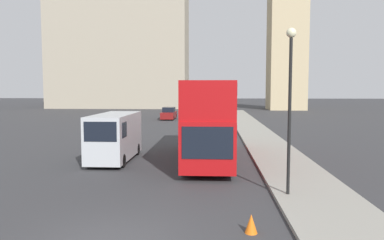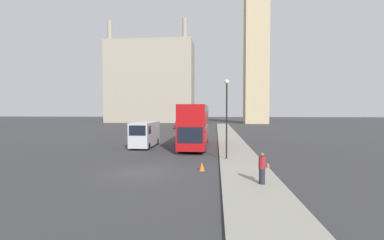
{
  "view_description": "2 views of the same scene",
  "coord_description": "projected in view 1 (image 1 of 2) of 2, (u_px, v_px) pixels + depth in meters",
  "views": [
    {
      "loc": [
        2.74,
        -9.5,
        4.08
      ],
      "look_at": [
        1.53,
        11.19,
        2.35
      ],
      "focal_mm": 35.0,
      "sensor_mm": 36.0,
      "label": 1
    },
    {
      "loc": [
        4.71,
        -15.54,
        3.86
      ],
      "look_at": [
        1.36,
        20.26,
        2.59
      ],
      "focal_mm": 24.0,
      "sensor_mm": 36.0,
      "label": 2
    }
  ],
  "objects": [
    {
      "name": "building_block_distant",
      "position": [
        120.0,
        44.0,
        80.65
      ],
      "size": [
        28.97,
        12.21,
        33.13
      ],
      "color": "#9E937F",
      "rests_on": "ground_plane"
    },
    {
      "name": "white_van",
      "position": [
        115.0,
        136.0,
        21.09
      ],
      "size": [
        1.97,
        5.51,
        2.66
      ],
      "color": "#B2B7BC",
      "rests_on": "ground_plane"
    },
    {
      "name": "traffic_cone",
      "position": [
        251.0,
        224.0,
        10.57
      ],
      "size": [
        0.36,
        0.36,
        0.55
      ],
      "color": "orange",
      "rests_on": "ground_plane"
    },
    {
      "name": "red_double_decker_bus",
      "position": [
        209.0,
        117.0,
        21.37
      ],
      "size": [
        2.56,
        10.87,
        4.45
      ],
      "color": "#A80F11",
      "rests_on": "ground_plane"
    },
    {
      "name": "parked_sedan",
      "position": [
        169.0,
        114.0,
        50.2
      ],
      "size": [
        1.71,
        4.78,
        1.63
      ],
      "color": "maroon",
      "rests_on": "ground_plane"
    },
    {
      "name": "street_lamp",
      "position": [
        290.0,
        87.0,
        13.69
      ],
      "size": [
        0.36,
        0.36,
        6.13
      ],
      "color": "black",
      "rests_on": "sidewalk_strip"
    }
  ]
}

